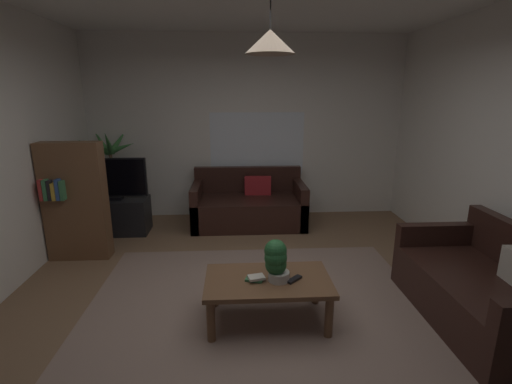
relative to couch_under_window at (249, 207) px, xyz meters
name	(u,v)px	position (x,y,z in m)	size (l,w,h in m)	color
floor	(258,312)	(-0.01, -2.34, -0.28)	(4.87, 5.67, 0.02)	brown
rug	(259,324)	(-0.01, -2.54, -0.27)	(3.16, 3.12, 0.01)	gray
wall_back	(247,128)	(-0.01, 0.53, 1.13)	(4.99, 0.06, 2.80)	silver
window_pane	(257,144)	(0.15, 0.49, 0.88)	(1.47, 0.01, 0.98)	white
couch_under_window	(249,207)	(0.00, 0.00, 0.00)	(1.66, 0.87, 0.82)	black
couch_right_side	(485,293)	(1.93, -2.60, 0.00)	(0.87, 1.56, 0.82)	black
coffee_table	(268,285)	(0.07, -2.48, 0.07)	(1.07, 0.62, 0.40)	brown
book_on_table_0	(254,279)	(-0.05, -2.50, 0.14)	(0.15, 0.09, 0.02)	#387247
book_on_table_1	(256,277)	(-0.03, -2.51, 0.16)	(0.13, 0.10, 0.02)	beige
remote_on_table_0	(294,279)	(0.29, -2.52, 0.14)	(0.05, 0.16, 0.02)	black
potted_plant_on_table	(276,259)	(0.13, -2.50, 0.32)	(0.21, 0.21, 0.36)	beige
tv_stand	(116,216)	(-1.89, -0.25, -0.02)	(0.90, 0.44, 0.50)	black
tv	(112,178)	(-1.89, -0.28, 0.53)	(0.94, 0.16, 0.58)	black
potted_palm_corner	(113,182)	(-2.05, 0.24, 0.35)	(0.80, 0.83, 1.46)	brown
bookshelf_corner	(75,201)	(-2.08, -1.06, 0.43)	(0.70, 0.31, 1.40)	brown
pendant_lamp	(270,42)	(0.07, -2.48, 2.02)	(0.37, 0.37, 0.59)	black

